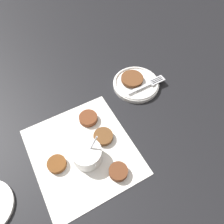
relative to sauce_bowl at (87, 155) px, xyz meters
The scene contains 10 objects.
ground_plane 0.05m from the sauce_bowl, 155.96° to the left, with size 4.00×4.00×0.00m, color black.
napkin 0.04m from the sauce_bowl, behind, with size 0.37×0.35×0.00m.
sauce_bowl is the anchor object (origin of this frame).
fritter_0 0.09m from the sauce_bowl, 111.59° to the left, with size 0.06×0.06×0.02m.
fritter_1 0.14m from the sauce_bowl, 147.82° to the left, with size 0.06×0.06×0.02m.
fritter_2 0.10m from the sauce_bowl, 110.65° to the right, with size 0.06×0.06×0.02m.
fritter_3 0.11m from the sauce_bowl, 28.45° to the left, with size 0.06×0.06×0.02m.
serving_plate 0.35m from the sauce_bowl, 115.93° to the left, with size 0.18×0.18×0.02m.
fritter_on_plate 0.35m from the sauce_bowl, 119.07° to the left, with size 0.09×0.09×0.01m.
fork 0.37m from the sauce_bowl, 108.19° to the left, with size 0.04×0.16×0.00m.
Camera 1 is at (0.30, -0.11, 0.65)m, focal length 35.00 mm.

